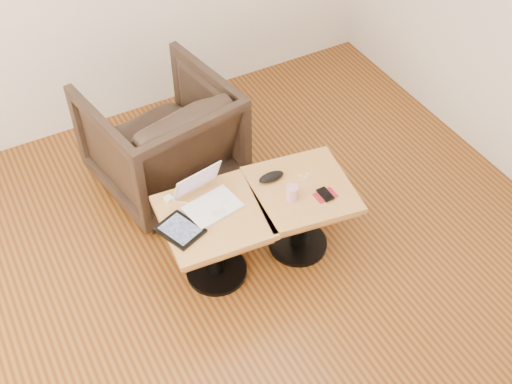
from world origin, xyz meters
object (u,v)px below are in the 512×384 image
side_table_left (214,230)px  laptop (207,198)px  armchair (161,137)px  striped_cup (292,193)px  side_table_right (301,203)px

side_table_left → laptop: (0.02, 0.09, 0.17)m
side_table_left → armchair: armchair is taller
laptop → striped_cup: size_ratio=3.74×
laptop → side_table_left: bearing=-109.4°
laptop → striped_cup: 0.48m
armchair → laptop: bearing=77.5°
laptop → striped_cup: (0.43, -0.19, 0.00)m
side_table_right → striped_cup: (-0.10, -0.05, 0.17)m
laptop → armchair: size_ratio=0.39×
side_table_left → laptop: size_ratio=1.80×
side_table_right → striped_cup: bearing=-143.8°
side_table_left → armchair: 0.89m
side_table_left → laptop: 0.19m
laptop → striped_cup: bearing=-34.1°
striped_cup → side_table_left: bearing=167.4°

